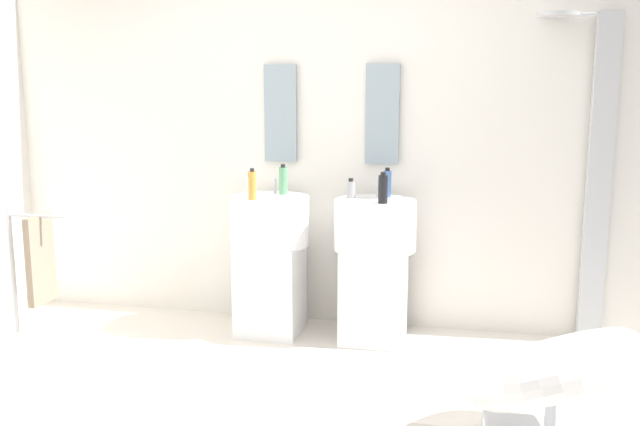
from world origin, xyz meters
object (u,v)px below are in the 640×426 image
Objects in this scene: lounge_chair at (553,379)px; soap_bottle_amber at (252,185)px; soap_bottle_green at (283,180)px; soap_bottle_blue at (387,183)px; towel_rack at (36,263)px; pedestal_sink_left at (270,257)px; soap_bottle_grey at (351,189)px; soap_bottle_black at (383,189)px; pedestal_sink_right at (374,262)px; shower_column at (597,174)px; soap_bottle_white at (250,187)px.

soap_bottle_amber is (-1.70, 1.10, 0.66)m from lounge_chair.
soap_bottle_blue is (0.68, 0.02, -0.00)m from soap_bottle_green.
pedestal_sink_left is at bearing 38.61° from towel_rack.
soap_bottle_black is at bearing -37.54° from soap_bottle_grey.
soap_bottle_amber reaches higher than pedestal_sink_left.
soap_bottle_green is (-0.63, 0.11, 0.49)m from pedestal_sink_right.
lounge_chair is at bearing -49.60° from soap_bottle_grey.
towel_rack is (-1.11, -0.89, 0.12)m from pedestal_sink_left.
soap_bottle_amber is at bearing -169.14° from shower_column.
soap_bottle_black is at bearing -164.09° from shower_column.
soap_bottle_blue reaches higher than soap_bottle_white.
pedestal_sink_left is at bearing 180.00° from pedestal_sink_right.
soap_bottle_white reaches higher than lounge_chair.
lounge_chair is 8.66× the size of soap_bottle_grey.
shower_column is 1.51m from soap_bottle_grey.
soap_bottle_black is at bearing -0.92° from soap_bottle_white.
pedestal_sink_right is at bearing 116.71° from soap_bottle_black.
pedestal_sink_left is at bearing 142.49° from lounge_chair.
pedestal_sink_right is 1.58m from lounge_chair.
soap_bottle_grey is (-0.16, 0.05, 0.46)m from pedestal_sink_right.
lounge_chair is 6.84× the size of soap_bottle_white.
shower_column is at bearing 15.91° from soap_bottle_black.
shower_column reaches higher than lounge_chair.
soap_bottle_amber is at bearing 147.16° from lounge_chair.
soap_bottle_grey is 0.66× the size of soap_bottle_blue.
lounge_chair is 5.49× the size of soap_bottle_amber.
soap_bottle_green is at bearing 65.42° from soap_bottle_amber.
soap_bottle_blue is (0.81, 0.29, -0.00)m from soap_bottle_amber.
pedestal_sink_right is at bearing -17.32° from soap_bottle_grey.
pedestal_sink_right is 1.47m from shower_column.
soap_bottle_green reaches higher than soap_bottle_blue.
soap_bottle_black reaches higher than pedestal_sink_left.
shower_column is 2.12m from soap_bottle_amber.
lounge_chair is 2.17m from soap_bottle_white.
pedestal_sink_left is 2.07m from lounge_chair.
pedestal_sink_right is at bearing 12.02° from soap_bottle_amber.
pedestal_sink_left and pedestal_sink_right have the same top height.
soap_bottle_black is (0.06, -0.12, 0.49)m from pedestal_sink_right.
soap_bottle_grey is at bearing 29.83° from towel_rack.
soap_bottle_grey is at bearing 142.46° from soap_bottle_black.
soap_bottle_green reaches higher than soap_bottle_black.
shower_column reaches higher than soap_bottle_amber.
lounge_chair is 1.78m from soap_bottle_blue.
soap_bottle_black reaches higher than towel_rack.
shower_column is (1.33, 0.24, 0.57)m from pedestal_sink_right.
soap_bottle_green is 1.05× the size of soap_bottle_blue.
soap_bottle_amber is 1.58× the size of soap_bottle_grey.
towel_rack is at bearing -150.17° from soap_bottle_grey.
soap_bottle_green is at bearing 138.98° from lounge_chair.
soap_bottle_blue is (-0.89, 1.39, 0.65)m from lounge_chair.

